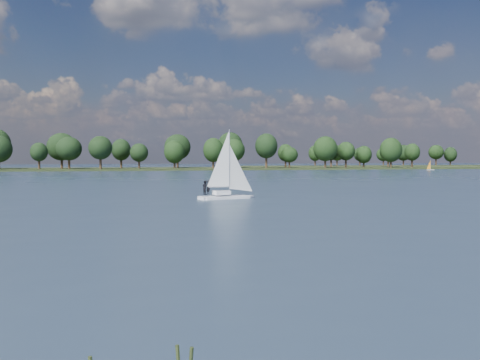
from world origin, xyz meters
The scene contains 6 objects.
ground centered at (0.00, 100.00, 0.00)m, with size 700.00×700.00×0.00m, color #233342.
far_shore centered at (0.00, 212.00, 0.00)m, with size 660.00×40.00×1.50m, color black.
far_shore_back centered at (160.00, 260.00, 0.00)m, with size 220.00×30.00×1.40m, color black.
sailboat centered at (-2.47, 45.55, 2.36)m, with size 6.66×3.41×8.44m.
dinghy_orange centered at (115.05, 175.40, 1.05)m, with size 2.98×1.82×4.45m.
treeline centered at (1.24, 208.03, 8.12)m, with size 562.48×73.90×18.42m.
Camera 1 is at (-16.78, -14.25, 4.66)m, focal length 40.00 mm.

